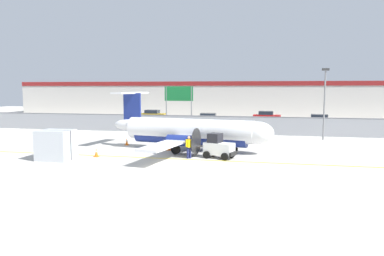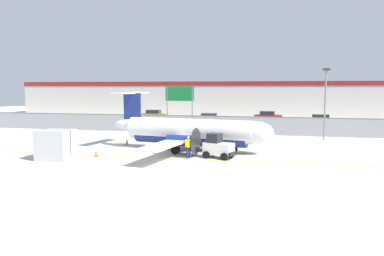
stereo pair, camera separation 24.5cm
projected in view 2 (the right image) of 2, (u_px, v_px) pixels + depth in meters
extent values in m
plane|color=#BCB7AD|center=(186.00, 165.00, 25.77)|extent=(140.00, 140.00, 0.00)
cube|color=yellow|center=(193.00, 160.00, 27.71)|extent=(84.00, 0.20, 0.01)
cube|color=gray|center=(223.00, 125.00, 43.11)|extent=(98.00, 0.04, 2.00)
cylinder|color=slate|center=(223.00, 116.00, 43.00)|extent=(98.00, 0.10, 0.10)
cube|color=#38383A|center=(234.00, 124.00, 54.36)|extent=(98.00, 17.00, 0.12)
cube|color=beige|center=(245.00, 99.00, 71.95)|extent=(91.00, 8.00, 6.50)
cube|color=maroon|center=(244.00, 83.00, 67.77)|extent=(91.00, 0.20, 0.80)
cylinder|color=white|center=(189.00, 130.00, 31.79)|extent=(11.29, 3.64, 1.90)
ellipsoid|color=white|center=(258.00, 133.00, 29.62)|extent=(2.82, 2.19, 1.80)
ellipsoid|color=white|center=(130.00, 125.00, 33.94)|extent=(3.26, 1.53, 1.05)
cylinder|color=navy|center=(189.00, 136.00, 31.85)|extent=(10.09, 3.04, 1.48)
cube|color=white|center=(190.00, 137.00, 31.81)|extent=(4.11, 16.05, 0.18)
cylinder|color=navy|center=(203.00, 133.00, 34.14)|extent=(2.31, 1.24, 0.90)
cone|color=black|center=(215.00, 134.00, 33.71)|extent=(0.51, 0.51, 0.44)
cylinder|color=#262626|center=(217.00, 134.00, 33.65)|extent=(0.37, 2.08, 2.10)
cylinder|color=navy|center=(180.00, 141.00, 29.34)|extent=(2.31, 1.24, 0.90)
cone|color=black|center=(194.00, 141.00, 28.92)|extent=(0.51, 0.51, 0.44)
cylinder|color=#262626|center=(196.00, 141.00, 28.86)|extent=(0.37, 2.08, 2.10)
cube|color=navy|center=(132.00, 110.00, 33.69)|extent=(1.71, 0.45, 3.10)
cube|color=white|center=(131.00, 93.00, 33.58)|extent=(1.85, 4.91, 0.14)
cylinder|color=#59595B|center=(234.00, 144.00, 30.44)|extent=(0.16, 0.16, 0.97)
cylinder|color=black|center=(234.00, 149.00, 30.49)|extent=(0.63, 0.31, 0.60)
cylinder|color=#59595B|center=(196.00, 137.00, 34.04)|extent=(0.16, 0.16, 0.90)
cylinder|color=black|center=(196.00, 142.00, 34.09)|extent=(0.79, 0.34, 0.76)
cylinder|color=#59595B|center=(175.00, 144.00, 29.96)|extent=(0.16, 0.16, 0.90)
cylinder|color=black|center=(175.00, 149.00, 30.01)|extent=(0.79, 0.34, 0.76)
cube|color=silver|center=(219.00, 149.00, 28.23)|extent=(2.43, 1.71, 0.90)
cube|color=black|center=(215.00, 138.00, 28.32)|extent=(1.16, 1.22, 0.70)
cube|color=black|center=(233.00, 154.00, 27.69)|extent=(0.48, 1.10, 0.30)
cylinder|color=black|center=(231.00, 154.00, 28.42)|extent=(0.59, 0.34, 0.56)
cylinder|color=black|center=(224.00, 157.00, 27.39)|extent=(0.59, 0.34, 0.56)
cylinder|color=black|center=(213.00, 152.00, 29.17)|extent=(0.59, 0.34, 0.56)
cylinder|color=black|center=(206.00, 155.00, 28.14)|extent=(0.59, 0.34, 0.56)
cylinder|color=#191E4C|center=(187.00, 153.00, 28.16)|extent=(0.23, 0.23, 0.85)
cylinder|color=#191E4C|center=(190.00, 153.00, 28.25)|extent=(0.23, 0.23, 0.85)
cylinder|color=yellow|center=(188.00, 143.00, 28.13)|extent=(0.48, 0.48, 0.60)
cylinder|color=yellow|center=(186.00, 143.00, 28.03)|extent=(0.14, 0.14, 0.55)
cylinder|color=yellow|center=(191.00, 143.00, 28.22)|extent=(0.14, 0.14, 0.55)
sphere|color=tan|center=(188.00, 137.00, 28.08)|extent=(0.22, 0.22, 0.22)
cube|color=#B7BCC1|center=(56.00, 145.00, 27.68)|extent=(2.41, 2.01, 2.20)
cube|color=#333338|center=(56.00, 145.00, 27.68)|extent=(2.44, 0.10, 2.20)
cube|color=orange|center=(169.00, 150.00, 31.92)|extent=(0.36, 0.36, 0.04)
cone|color=orange|center=(169.00, 146.00, 31.89)|extent=(0.28, 0.28, 0.60)
cylinder|color=white|center=(169.00, 145.00, 31.88)|extent=(0.17, 0.17, 0.08)
cube|color=orange|center=(127.00, 145.00, 34.84)|extent=(0.36, 0.36, 0.04)
cone|color=orange|center=(127.00, 141.00, 34.80)|extent=(0.28, 0.28, 0.60)
cylinder|color=white|center=(127.00, 141.00, 34.79)|extent=(0.17, 0.17, 0.08)
cube|color=orange|center=(225.00, 149.00, 32.36)|extent=(0.36, 0.36, 0.04)
cone|color=orange|center=(225.00, 145.00, 32.32)|extent=(0.28, 0.28, 0.60)
cylinder|color=white|center=(225.00, 145.00, 32.31)|extent=(0.17, 0.17, 0.08)
cube|color=orange|center=(96.00, 156.00, 28.96)|extent=(0.36, 0.36, 0.04)
cone|color=orange|center=(96.00, 152.00, 28.93)|extent=(0.28, 0.28, 0.60)
cylinder|color=white|center=(96.00, 151.00, 28.92)|extent=(0.17, 0.17, 0.08)
cube|color=#B28C19|center=(155.00, 116.00, 61.66)|extent=(4.24, 1.81, 0.80)
cube|color=#262D38|center=(154.00, 112.00, 61.63)|extent=(2.24, 1.62, 0.56)
cylinder|color=black|center=(164.00, 117.00, 62.22)|extent=(0.61, 0.22, 0.60)
cylinder|color=black|center=(161.00, 118.00, 60.48)|extent=(0.61, 0.22, 0.60)
cylinder|color=black|center=(149.00, 117.00, 62.91)|extent=(0.61, 0.22, 0.60)
cylinder|color=black|center=(145.00, 118.00, 61.18)|extent=(0.61, 0.22, 0.60)
cube|color=black|center=(208.00, 120.00, 53.60)|extent=(4.31, 1.99, 0.80)
cube|color=#262D38|center=(209.00, 115.00, 53.50)|extent=(2.30, 1.71, 0.56)
cylinder|color=black|center=(198.00, 122.00, 52.96)|extent=(0.61, 0.24, 0.60)
cylinder|color=black|center=(199.00, 121.00, 54.73)|extent=(0.61, 0.24, 0.60)
cylinder|color=black|center=(217.00, 123.00, 52.53)|extent=(0.61, 0.24, 0.60)
cylinder|color=black|center=(218.00, 122.00, 54.30)|extent=(0.61, 0.24, 0.60)
cube|color=red|center=(268.00, 117.00, 58.24)|extent=(4.28, 1.92, 0.80)
cube|color=#262D38|center=(267.00, 113.00, 58.21)|extent=(2.28, 1.67, 0.56)
cylinder|color=black|center=(278.00, 119.00, 58.75)|extent=(0.61, 0.23, 0.60)
cylinder|color=black|center=(277.00, 120.00, 57.03)|extent=(0.61, 0.23, 0.60)
cylinder|color=black|center=(260.00, 119.00, 59.51)|extent=(0.61, 0.23, 0.60)
cylinder|color=black|center=(259.00, 120.00, 57.79)|extent=(0.61, 0.23, 0.60)
cube|color=slate|center=(319.00, 121.00, 51.18)|extent=(4.34, 2.07, 0.80)
cube|color=#262D38|center=(321.00, 116.00, 51.06)|extent=(2.33, 1.75, 0.56)
cylinder|color=black|center=(308.00, 124.00, 50.79)|extent=(0.62, 0.25, 0.60)
cylinder|color=black|center=(309.00, 123.00, 52.50)|extent=(0.62, 0.25, 0.60)
cylinder|color=black|center=(330.00, 125.00, 49.93)|extent=(0.62, 0.25, 0.60)
cylinder|color=black|center=(330.00, 123.00, 51.63)|extent=(0.62, 0.25, 0.60)
cylinder|color=slate|center=(325.00, 106.00, 37.82)|extent=(0.16, 0.16, 7.00)
cube|color=#333333|center=(326.00, 69.00, 37.43)|extent=(0.70, 0.30, 0.24)
cylinder|color=slate|center=(167.00, 108.00, 46.65)|extent=(0.14, 0.14, 5.50)
cylinder|color=slate|center=(192.00, 109.00, 45.94)|extent=(0.14, 0.14, 5.50)
cube|color=#14662D|center=(180.00, 94.00, 46.10)|extent=(3.60, 0.10, 1.80)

